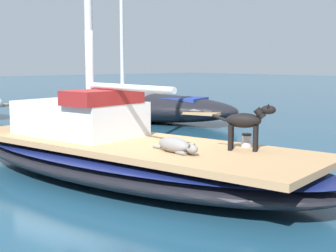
{
  "coord_description": "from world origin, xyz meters",
  "views": [
    {
      "loc": [
        -4.72,
        -6.33,
        1.96
      ],
      "look_at": [
        0.0,
        -1.0,
        1.01
      ],
      "focal_mm": 51.39,
      "sensor_mm": 36.0,
      "label": 1
    }
  ],
  "objects_px": {
    "deck_winch": "(247,141)",
    "moored_boat_starboard_side": "(140,106)",
    "dog_grey": "(176,145)",
    "dog_black": "(247,122)",
    "sailboat_main": "(128,160)"
  },
  "relations": [
    {
      "from": "deck_winch",
      "to": "moored_boat_starboard_side",
      "type": "bearing_deg",
      "value": 62.22
    },
    {
      "from": "dog_grey",
      "to": "dog_black",
      "type": "distance_m",
      "value": 1.11
    },
    {
      "from": "sailboat_main",
      "to": "dog_grey",
      "type": "bearing_deg",
      "value": -94.91
    },
    {
      "from": "dog_black",
      "to": "moored_boat_starboard_side",
      "type": "distance_m",
      "value": 9.29
    },
    {
      "from": "deck_winch",
      "to": "sailboat_main",
      "type": "bearing_deg",
      "value": 121.64
    },
    {
      "from": "sailboat_main",
      "to": "dog_black",
      "type": "bearing_deg",
      "value": -66.89
    },
    {
      "from": "dog_black",
      "to": "dog_grey",
      "type": "bearing_deg",
      "value": 148.34
    },
    {
      "from": "sailboat_main",
      "to": "deck_winch",
      "type": "height_order",
      "value": "deck_winch"
    },
    {
      "from": "dog_grey",
      "to": "moored_boat_starboard_side",
      "type": "xyz_separation_m",
      "value": [
        5.33,
        7.59,
        -0.26
      ]
    },
    {
      "from": "deck_winch",
      "to": "moored_boat_starboard_side",
      "type": "height_order",
      "value": "moored_boat_starboard_side"
    },
    {
      "from": "dog_grey",
      "to": "moored_boat_starboard_side",
      "type": "distance_m",
      "value": 9.28
    },
    {
      "from": "sailboat_main",
      "to": "moored_boat_starboard_side",
      "type": "bearing_deg",
      "value": 50.33
    },
    {
      "from": "dog_grey",
      "to": "deck_winch",
      "type": "relative_size",
      "value": 4.53
    },
    {
      "from": "sailboat_main",
      "to": "moored_boat_starboard_side",
      "type": "xyz_separation_m",
      "value": [
        5.22,
        6.29,
        0.17
      ]
    },
    {
      "from": "dog_grey",
      "to": "moored_boat_starboard_side",
      "type": "relative_size",
      "value": 0.13
    }
  ]
}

